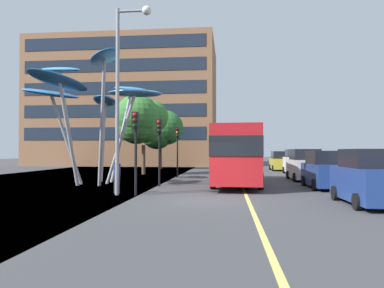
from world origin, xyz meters
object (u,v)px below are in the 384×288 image
(red_bus, at_px, (237,152))
(traffic_light_kerb_far, at_px, (159,138))
(street_lamp, at_px, (125,77))
(traffic_light_island_mid, at_px, (177,141))
(car_far_side, at_px, (280,161))
(car_side_street, at_px, (296,162))
(traffic_light_kerb_near, at_px, (135,135))
(car_parked_mid, at_px, (326,171))
(pedestrian, at_px, (117,176))
(car_parked_near, at_px, (370,179))
(car_parked_far, at_px, (305,166))
(leaf_sculpture, at_px, (93,92))

(red_bus, height_order, traffic_light_kerb_far, traffic_light_kerb_far)
(red_bus, xyz_separation_m, street_lamp, (-5.43, -6.09, 3.56))
(traffic_light_island_mid, xyz_separation_m, car_far_side, (9.59, 11.24, -1.89))
(traffic_light_island_mid, bearing_deg, car_side_street, 26.41)
(traffic_light_kerb_near, height_order, car_parked_mid, traffic_light_kerb_near)
(red_bus, xyz_separation_m, car_far_side, (5.03, 16.89, -1.04))
(car_side_street, relative_size, pedestrian, 2.29)
(red_bus, xyz_separation_m, car_side_street, (5.60, 10.69, -0.95))
(car_side_street, bearing_deg, pedestrian, -125.52)
(car_far_side, bearing_deg, red_bus, -106.57)
(traffic_light_kerb_near, height_order, car_parked_near, traffic_light_kerb_near)
(traffic_light_kerb_far, bearing_deg, pedestrian, -110.79)
(car_parked_mid, distance_m, car_side_street, 12.64)
(car_parked_mid, distance_m, car_far_side, 18.81)
(red_bus, bearing_deg, car_far_side, 73.43)
(car_side_street, height_order, pedestrian, car_side_street)
(car_parked_mid, distance_m, car_parked_far, 5.55)
(traffic_light_island_mid, xyz_separation_m, pedestrian, (-1.39, -11.15, -2.02))
(leaf_sculpture, distance_m, traffic_light_island_mid, 8.27)
(traffic_light_kerb_near, xyz_separation_m, traffic_light_island_mid, (0.30, 11.88, 0.04))
(car_parked_far, bearing_deg, leaf_sculpture, -163.04)
(car_parked_mid, distance_m, street_lamp, 12.01)
(car_side_street, bearing_deg, leaf_sculpture, -142.38)
(red_bus, xyz_separation_m, traffic_light_kerb_near, (-4.87, -6.23, 0.80))
(traffic_light_island_mid, bearing_deg, car_parked_near, -55.82)
(red_bus, xyz_separation_m, leaf_sculpture, (-9.09, -0.63, 3.78))
(car_parked_mid, bearing_deg, car_far_side, 89.46)
(traffic_light_kerb_near, xyz_separation_m, car_far_side, (9.89, 23.12, -1.84))
(car_parked_mid, relative_size, street_lamp, 0.49)
(red_bus, height_order, leaf_sculpture, leaf_sculpture)
(traffic_light_kerb_far, bearing_deg, red_bus, 22.26)
(traffic_light_kerb_near, bearing_deg, car_parked_far, 45.39)
(traffic_light_island_mid, xyz_separation_m, street_lamp, (-0.87, -11.73, 2.72))
(street_lamp, bearing_deg, car_parked_mid, 22.07)
(red_bus, relative_size, car_parked_near, 2.59)
(car_parked_far, height_order, pedestrian, car_parked_far)
(red_bus, height_order, car_parked_near, red_bus)
(traffic_light_kerb_far, distance_m, car_side_street, 16.28)
(street_lamp, bearing_deg, car_side_street, 56.68)
(car_parked_near, xyz_separation_m, street_lamp, (-10.27, 2.12, 4.56))
(traffic_light_kerb_near, relative_size, street_lamp, 0.44)
(car_parked_near, xyz_separation_m, car_parked_far, (0.01, 11.84, 0.03))
(car_far_side, relative_size, pedestrian, 2.62)
(leaf_sculpture, distance_m, traffic_light_kerb_near, 7.62)
(leaf_sculpture, distance_m, car_side_street, 19.14)
(traffic_light_kerb_near, distance_m, car_parked_mid, 10.79)
(leaf_sculpture, xyz_separation_m, traffic_light_kerb_near, (4.22, -5.61, -2.98))
(car_parked_near, distance_m, pedestrian, 11.14)
(leaf_sculpture, distance_m, car_parked_near, 16.56)
(leaf_sculpture, relative_size, traffic_light_kerb_near, 2.37)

